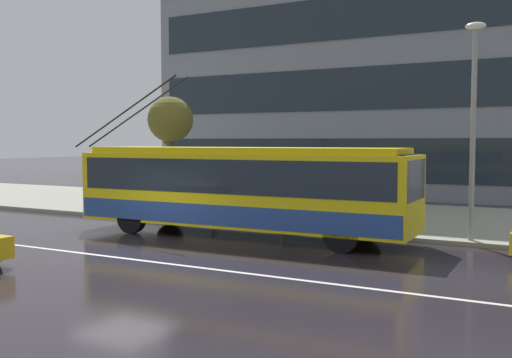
% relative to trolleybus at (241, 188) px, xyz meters
% --- Properties ---
extents(ground_plane, '(160.00, 160.00, 0.00)m').
position_rel_trolleybus_xyz_m(ground_plane, '(-2.00, -3.39, -1.61)').
color(ground_plane, '#262127').
extents(sidewalk_slab, '(80.00, 10.00, 0.14)m').
position_rel_trolleybus_xyz_m(sidewalk_slab, '(-2.00, 6.60, -1.54)').
color(sidewalk_slab, gray).
rests_on(sidewalk_slab, ground_plane).
extents(lane_centre_line, '(72.00, 0.14, 0.01)m').
position_rel_trolleybus_xyz_m(lane_centre_line, '(-2.00, -4.59, -1.61)').
color(lane_centre_line, silver).
rests_on(lane_centre_line, ground_plane).
extents(trolleybus, '(12.57, 2.68, 5.37)m').
position_rel_trolleybus_xyz_m(trolleybus, '(0.00, 0.00, 0.00)').
color(trolleybus, yellow).
rests_on(trolleybus, ground_plane).
extents(pedestrian_at_shelter, '(1.50, 1.50, 2.01)m').
position_rel_trolleybus_xyz_m(pedestrian_at_shelter, '(0.31, 2.45, 0.16)').
color(pedestrian_at_shelter, brown).
rests_on(pedestrian_at_shelter, sidewalk_slab).
extents(pedestrian_approaching_curb, '(1.23, 1.23, 2.01)m').
position_rel_trolleybus_xyz_m(pedestrian_approaching_curb, '(-3.57, 3.81, 0.16)').
color(pedestrian_approaching_curb, '#2F3249').
rests_on(pedestrian_approaching_curb, sidewalk_slab).
extents(street_lamp, '(0.60, 0.32, 6.51)m').
position_rel_trolleybus_xyz_m(street_lamp, '(6.86, 2.04, 2.39)').
color(street_lamp, gray).
rests_on(street_lamp, sidewalk_slab).
extents(street_tree_bare, '(2.05, 2.05, 4.99)m').
position_rel_trolleybus_xyz_m(street_tree_bare, '(-6.45, 4.87, 2.41)').
color(street_tree_bare, brown).
rests_on(street_tree_bare, sidewalk_slab).
extents(office_tower_corner_left, '(22.71, 13.58, 19.85)m').
position_rel_trolleybus_xyz_m(office_tower_corner_left, '(-2.95, 20.89, 8.32)').
color(office_tower_corner_left, gray).
rests_on(office_tower_corner_left, ground_plane).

